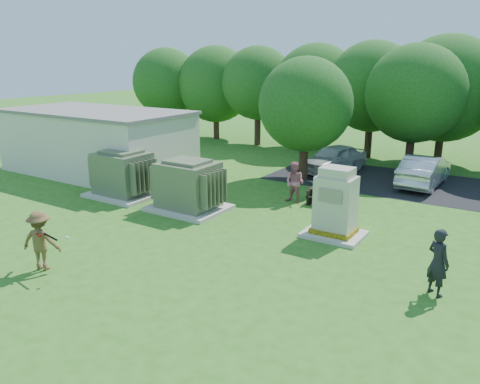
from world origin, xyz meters
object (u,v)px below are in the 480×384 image
Objects in this scene: transformer_left at (123,175)px; person_by_generator at (438,262)px; car_white at (334,158)px; car_silver_a at (424,170)px; transformer_right at (188,187)px; batter at (41,241)px; picnic_table at (328,195)px; person_at_picnic at (295,183)px; generator_cabinet at (335,207)px.

person_by_generator is (13.58, -2.12, -0.06)m from transformer_left.
car_silver_a is at bearing 11.42° from car_white.
car_white is at bearing 75.61° from transformer_right.
car_white is (2.51, 16.16, -0.15)m from batter.
batter is 10.95m from person_by_generator.
transformer_right reaches higher than car_white.
transformer_right reaches higher than picnic_table.
transformer_left reaches higher than person_at_picnic.
car_silver_a is (7.21, 9.10, -0.22)m from transformer_right.
picnic_table is at bearing 115.95° from generator_cabinet.
batter is at bearing -90.67° from transformer_right.
generator_cabinet is 1.38× the size of person_at_picnic.
transformer_right is 10.10m from person_by_generator.
transformer_left reaches higher than picnic_table.
person_by_generator is at bearing -41.34° from car_white.
car_silver_a is (7.29, 15.78, -0.14)m from batter.
person_by_generator is 0.42× the size of car_white.
picnic_table is 11.32m from batter.
transformer_left is 13.74m from person_by_generator.
generator_cabinet is 1.58× the size of picnic_table.
generator_cabinet is at bearing 2.33° from transformer_left.
transformer_left is 0.70× the size of car_white.
batter is (3.62, -6.68, -0.09)m from transformer_left.
transformer_right is at bearing 0.00° from transformer_left.
generator_cabinet reaches higher than person_at_picnic.
picnic_table is at bearing -136.83° from batter.
person_at_picnic is at bearing -160.39° from picnic_table.
person_at_picnic is at bearing -4.20° from person_by_generator.
transformer_right is at bearing 22.15° from person_by_generator.
car_white is at bearing -2.60° from car_silver_a.
person_by_generator is at bearing -47.09° from picnic_table.
batter is (-4.58, -10.34, 0.47)m from picnic_table.
transformer_left is at bearing -155.96° from picnic_table.
car_white is (6.13, 9.48, -0.24)m from transformer_left.
person_at_picnic is (3.19, 3.19, -0.09)m from transformer_right.
person_by_generator is 8.54m from person_at_picnic.
picnic_table is 7.91m from person_by_generator.
transformer_left reaches higher than car_silver_a.
picnic_table is 0.87× the size of batter.
picnic_table is (-1.59, 3.26, -0.66)m from generator_cabinet.
car_silver_a reaches higher than car_white.
person_at_picnic is 7.14m from car_silver_a.
generator_cabinet is 0.57× the size of car_white.
person_at_picnic reaches higher than picnic_table.
generator_cabinet reaches higher than transformer_right.
batter reaches higher than car_silver_a.
person_at_picnic is (3.27, 9.87, -0.00)m from batter.
picnic_table is at bearing -54.44° from car_white.
generator_cabinet is at bearing 0.63° from person_by_generator.
transformer_right is at bearing -176.25° from generator_cabinet.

